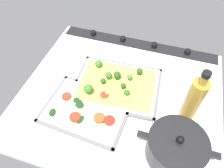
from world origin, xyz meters
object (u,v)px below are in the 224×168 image
at_px(veggie_pizza_back, 87,109).
at_px(baking_tray_front, 117,86).
at_px(cooking_pot, 176,148).
at_px(broccoli_pizza, 116,84).
at_px(oil_bottle, 194,99).
at_px(baking_tray_back, 87,110).

bearing_deg(veggie_pizza_back, baking_tray_front, -116.67).
bearing_deg(veggie_pizza_back, cooking_pot, 167.98).
relative_size(broccoli_pizza, cooking_pot, 1.35).
relative_size(baking_tray_front, veggie_pizza_back, 1.21).
height_order(baking_tray_front, oil_bottle, oil_bottle).
distance_m(baking_tray_front, veggie_pizza_back, 0.17).
xyz_separation_m(broccoli_pizza, veggie_pizza_back, (0.07, 0.15, -0.01)).
relative_size(broccoli_pizza, veggie_pizza_back, 1.12).
height_order(veggie_pizza_back, oil_bottle, oil_bottle).
bearing_deg(oil_bottle, broccoli_pizza, -10.07).
bearing_deg(baking_tray_back, baking_tray_front, -117.34).
height_order(baking_tray_back, cooking_pot, cooking_pot).
bearing_deg(cooking_pot, oil_bottle, -100.22).
distance_m(baking_tray_back, oil_bottle, 0.40).
bearing_deg(cooking_pot, veggie_pizza_back, -12.02).
relative_size(baking_tray_front, cooking_pot, 1.44).
xyz_separation_m(veggie_pizza_back, oil_bottle, (-0.37, -0.10, 0.09)).
relative_size(baking_tray_front, baking_tray_back, 1.11).
bearing_deg(broccoli_pizza, cooking_pot, 140.13).
bearing_deg(broccoli_pizza, oil_bottle, 169.93).
bearing_deg(veggie_pizza_back, baking_tray_back, -43.55).
xyz_separation_m(broccoli_pizza, baking_tray_back, (0.07, 0.15, -0.01)).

